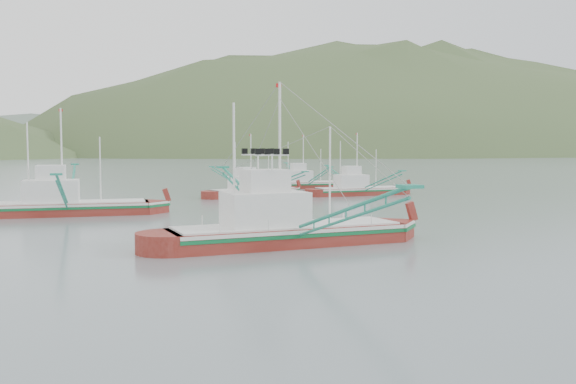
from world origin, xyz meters
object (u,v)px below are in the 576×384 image
object	(u,v)px
bg_boat_extra	(305,180)
bg_boat_left	(66,199)
bg_boat_right	(358,186)
bg_boat_far	(253,184)
main_boat	(284,220)

from	to	relation	value
bg_boat_extra	bg_boat_left	bearing A→B (deg)	-137.76
bg_boat_extra	bg_boat_right	bearing A→B (deg)	-79.71
bg_boat_right	bg_boat_far	distance (m)	14.29
bg_boat_left	bg_boat_far	bearing A→B (deg)	38.09
main_boat	bg_boat_far	size ratio (longest dim) A/B	1.36
bg_boat_left	main_boat	bearing A→B (deg)	-57.05
bg_boat_right	bg_boat_left	distance (m)	39.68
main_boat	bg_boat_right	size ratio (longest dim) A/B	1.29
main_boat	bg_boat_left	distance (m)	28.14
bg_boat_left	bg_boat_right	bearing A→B (deg)	23.34
bg_boat_right	bg_boat_extra	size ratio (longest dim) A/B	1.00
main_boat	bg_boat_extra	size ratio (longest dim) A/B	1.29
bg_boat_left	bg_boat_extra	xyz separation A→B (m)	(35.52, 28.66, -0.27)
bg_boat_far	bg_boat_extra	distance (m)	17.62
bg_boat_right	main_boat	bearing A→B (deg)	-122.84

